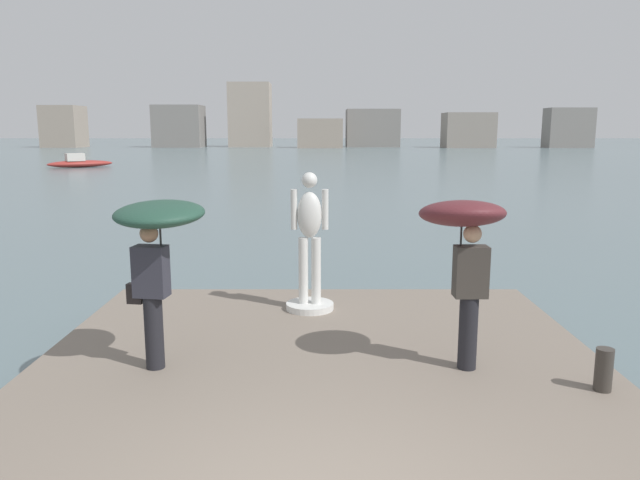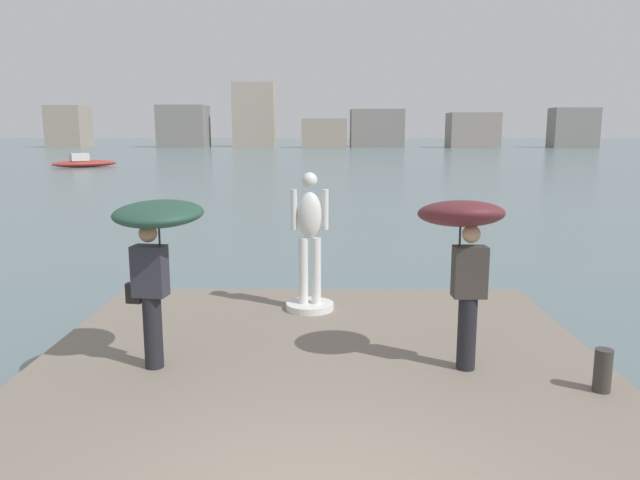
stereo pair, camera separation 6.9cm
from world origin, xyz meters
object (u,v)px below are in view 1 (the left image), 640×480
onlooker_right (464,235)px  boat_mid (79,163)px  onlooker_left (157,236)px  mooring_bollard (604,370)px  statue_white_figure (310,252)px

onlooker_right → boat_mid: onlooker_right is taller
onlooker_left → boat_mid: size_ratio=0.38×
mooring_bollard → boat_mid: boat_mid is taller
statue_white_figure → mooring_bollard: statue_white_figure is taller
statue_white_figure → mooring_bollard: (3.24, -3.02, -0.69)m
statue_white_figure → onlooker_left: size_ratio=1.07×
onlooker_right → boat_mid: size_ratio=0.39×
onlooker_right → boat_mid: bearing=116.2°
onlooker_right → mooring_bollard: size_ratio=4.35×
onlooker_left → statue_white_figure: bearing=54.1°
statue_white_figure → onlooker_right: size_ratio=1.05×
onlooker_right → mooring_bollard: 2.08m
onlooker_left → onlooker_right: bearing=-0.1°
boat_mid → onlooker_right: bearing=-63.8°
onlooker_left → onlooker_right: 3.53m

